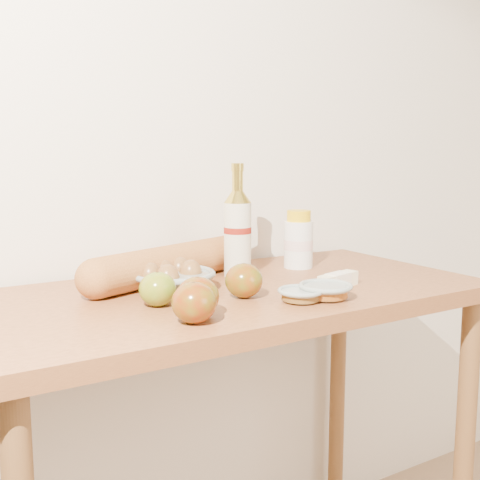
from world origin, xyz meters
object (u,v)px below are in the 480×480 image
Objects in this scene: egg_bowl at (173,278)px; bourbon_bottle at (238,231)px; cream_bottle at (298,241)px; baguette at (171,263)px; table at (233,339)px.

bourbon_bottle is at bearing 14.25° from egg_bowl.
cream_bottle is at bearing 26.62° from bourbon_bottle.
cream_bottle is at bearing 8.67° from egg_bowl.
cream_bottle is 0.42m from egg_bowl.
egg_bowl is 0.09m from baguette.
bourbon_bottle is 0.24m from egg_bowl.
table is at bearing -26.82° from egg_bowl.
table is 7.52× the size of cream_bottle.
bourbon_bottle is at bearing -177.42° from cream_bottle.
bourbon_bottle is at bearing 54.70° from table.
bourbon_bottle is (0.08, 0.12, 0.24)m from table.
egg_bowl is at bearing -132.23° from baguette.
egg_bowl reaches higher than table.
bourbon_bottle is at bearing -29.23° from baguette.
baguette is (-0.38, 0.02, -0.03)m from cream_bottle.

